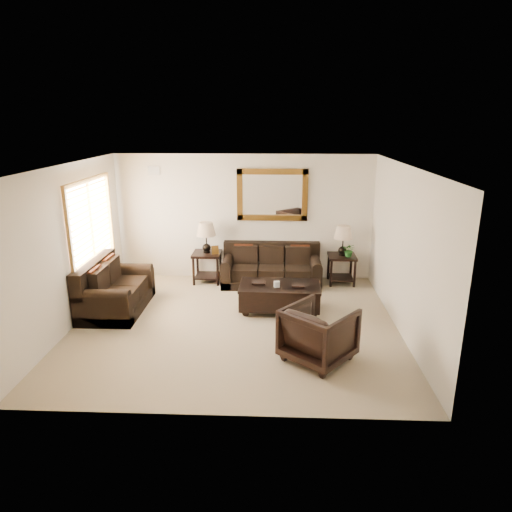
{
  "coord_description": "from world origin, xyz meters",
  "views": [
    {
      "loc": [
        0.66,
        -7.14,
        3.4
      ],
      "look_at": [
        0.33,
        0.6,
        1.06
      ],
      "focal_mm": 32.0,
      "sensor_mm": 36.0,
      "label": 1
    }
  ],
  "objects_px": {
    "loveseat": "(113,292)",
    "armchair": "(319,331)",
    "sofa": "(271,270)",
    "end_table_left": "(207,243)",
    "end_table_right": "(343,246)",
    "coffee_table": "(280,295)"
  },
  "relations": [
    {
      "from": "loveseat",
      "to": "coffee_table",
      "type": "distance_m",
      "value": 3.06
    },
    {
      "from": "loveseat",
      "to": "end_table_right",
      "type": "distance_m",
      "value": 4.7
    },
    {
      "from": "end_table_left",
      "to": "end_table_right",
      "type": "distance_m",
      "value": 2.88
    },
    {
      "from": "sofa",
      "to": "end_table_left",
      "type": "distance_m",
      "value": 1.49
    },
    {
      "from": "sofa",
      "to": "end_table_left",
      "type": "bearing_deg",
      "value": 177.04
    },
    {
      "from": "loveseat",
      "to": "end_table_right",
      "type": "bearing_deg",
      "value": -69.97
    },
    {
      "from": "end_table_left",
      "to": "coffee_table",
      "type": "relative_size",
      "value": 0.88
    },
    {
      "from": "end_table_left",
      "to": "coffee_table",
      "type": "height_order",
      "value": "end_table_left"
    },
    {
      "from": "coffee_table",
      "to": "armchair",
      "type": "bearing_deg",
      "value": -71.17
    },
    {
      "from": "loveseat",
      "to": "armchair",
      "type": "height_order",
      "value": "loveseat"
    },
    {
      "from": "sofa",
      "to": "coffee_table",
      "type": "height_order",
      "value": "sofa"
    },
    {
      "from": "sofa",
      "to": "end_table_right",
      "type": "xyz_separation_m",
      "value": [
        1.5,
        0.08,
        0.52
      ]
    },
    {
      "from": "sofa",
      "to": "coffee_table",
      "type": "xyz_separation_m",
      "value": [
        0.17,
        -1.43,
        0.0
      ]
    },
    {
      "from": "armchair",
      "to": "sofa",
      "type": "bearing_deg",
      "value": -36.93
    },
    {
      "from": "end_table_left",
      "to": "coffee_table",
      "type": "xyz_separation_m",
      "value": [
        1.55,
        -1.5,
        -0.55
      ]
    },
    {
      "from": "end_table_left",
      "to": "armchair",
      "type": "xyz_separation_m",
      "value": [
        2.1,
        -3.28,
        -0.4
      ]
    },
    {
      "from": "end_table_right",
      "to": "coffee_table",
      "type": "height_order",
      "value": "end_table_right"
    },
    {
      "from": "end_table_right",
      "to": "end_table_left",
      "type": "bearing_deg",
      "value": -179.75
    },
    {
      "from": "sofa",
      "to": "end_table_left",
      "type": "height_order",
      "value": "end_table_left"
    },
    {
      "from": "loveseat",
      "to": "armchair",
      "type": "relative_size",
      "value": 1.84
    },
    {
      "from": "end_table_right",
      "to": "coffee_table",
      "type": "bearing_deg",
      "value": -131.28
    },
    {
      "from": "end_table_left",
      "to": "end_table_right",
      "type": "height_order",
      "value": "end_table_left"
    }
  ]
}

